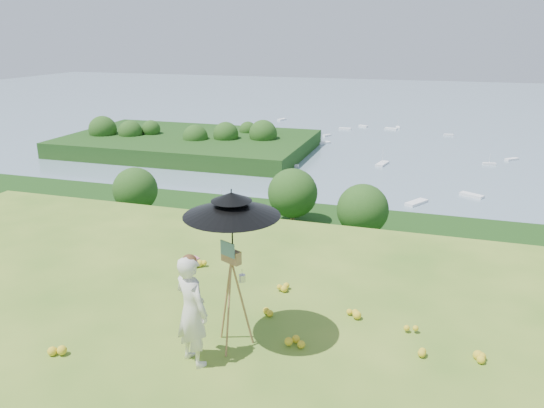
% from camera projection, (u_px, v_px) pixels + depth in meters
% --- Properties ---
extents(shoreline_tier, '(170.00, 28.00, 8.00)m').
position_uv_depth(shoreline_tier, '(394.00, 294.00, 85.24)').
color(shoreline_tier, '#665D51').
rests_on(shoreline_tier, bay_water).
extents(bay_water, '(700.00, 700.00, 0.00)m').
position_uv_depth(bay_water, '(427.00, 122.00, 234.45)').
color(bay_water, '#738EA4').
rests_on(bay_water, ground).
extents(peninsula, '(90.00, 60.00, 12.00)m').
position_uv_depth(peninsula, '(188.00, 136.00, 176.92)').
color(peninsula, '#0F350E').
rests_on(peninsula, bay_water).
extents(slope_trees, '(110.00, 50.00, 6.00)m').
position_uv_depth(slope_trees, '(370.00, 282.00, 42.43)').
color(slope_trees, '#1C4414').
rests_on(slope_trees, forest_slope).
extents(harbor_town, '(110.00, 22.00, 5.00)m').
position_uv_depth(harbor_town, '(397.00, 256.00, 83.23)').
color(harbor_town, beige).
rests_on(harbor_town, shoreline_tier).
extents(moored_boats, '(140.00, 140.00, 0.70)m').
position_uv_depth(moored_boats, '(378.00, 158.00, 166.14)').
color(moored_boats, white).
rests_on(moored_boats, bay_water).
extents(wildflowers, '(10.00, 10.50, 0.12)m').
position_uv_depth(wildflowers, '(60.00, 392.00, 6.22)').
color(wildflowers, gold).
rests_on(wildflowers, ground).
extents(painter, '(0.65, 0.58, 1.50)m').
position_uv_depth(painter, '(192.00, 310.00, 6.67)').
color(painter, silver).
rests_on(painter, ground).
extents(field_easel, '(0.78, 0.78, 1.54)m').
position_uv_depth(field_easel, '(232.00, 295.00, 7.02)').
color(field_easel, '#93603E').
rests_on(field_easel, ground).
extents(sun_umbrella, '(1.63, 1.63, 0.96)m').
position_uv_depth(sun_umbrella, '(232.00, 225.00, 6.74)').
color(sun_umbrella, black).
rests_on(sun_umbrella, field_easel).
extents(painter_cap, '(0.29, 0.30, 0.10)m').
position_uv_depth(painter_cap, '(189.00, 259.00, 6.45)').
color(painter_cap, '#D67589').
rests_on(painter_cap, painter).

